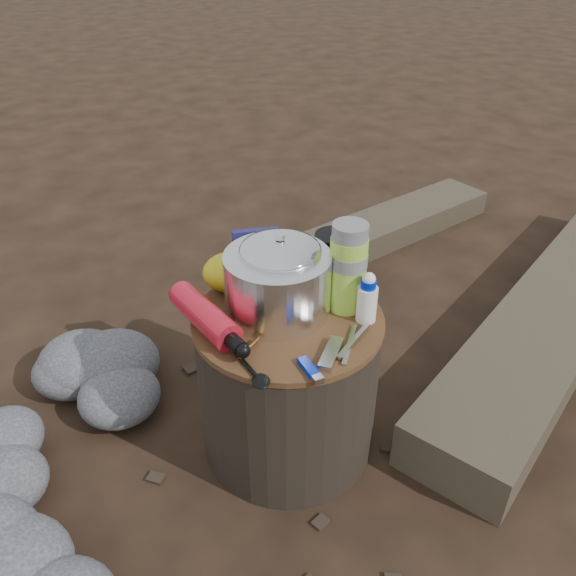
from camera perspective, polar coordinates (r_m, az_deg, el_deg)
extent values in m
plane|color=black|center=(1.59, 0.00, -14.64)|extent=(60.00, 60.00, 0.00)
cylinder|color=black|center=(1.45, 0.00, -9.32)|extent=(0.43, 0.43, 0.40)
cube|color=#433A2B|center=(2.11, 25.18, -1.94)|extent=(1.47, 1.34, 0.14)
cube|color=#433A2B|center=(2.46, 8.68, 5.57)|extent=(1.15, 0.74, 0.10)
cylinder|color=white|center=(1.30, -1.03, 0.43)|extent=(0.24, 0.24, 0.15)
cylinder|color=silver|center=(1.31, -0.76, 1.44)|extent=(0.18, 0.18, 0.18)
cylinder|color=#A4D93E|center=(1.30, 5.90, 2.02)|extent=(0.08, 0.08, 0.21)
cylinder|color=black|center=(1.41, 4.42, 2.85)|extent=(0.09, 0.09, 0.13)
ellipsoid|color=gold|center=(1.40, -5.56, 1.58)|extent=(0.14, 0.11, 0.09)
cube|color=#1A1853|center=(1.40, -3.05, 3.00)|extent=(0.11, 0.03, 0.14)
cube|color=#001FBE|center=(1.17, 2.02, -7.80)|extent=(0.04, 0.08, 0.01)
cube|color=silver|center=(1.21, 4.24, -6.45)|extent=(0.08, 0.10, 0.01)
cylinder|color=white|center=(1.29, 7.78, -1.13)|extent=(0.05, 0.05, 0.11)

